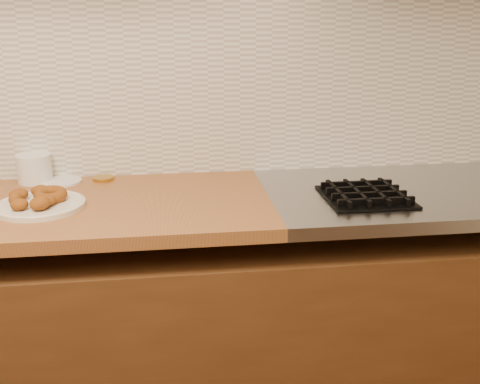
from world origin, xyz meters
name	(u,v)px	position (x,y,z in m)	size (l,w,h in m)	color
wall_back	(107,46)	(0.00, 2.00, 1.35)	(4.00, 0.02, 2.70)	tan
base_cabinet	(120,344)	(0.00, 1.69, 0.39)	(3.60, 0.60, 0.77)	#553219
stovetop	(456,192)	(1.15, 1.69, 0.88)	(1.30, 0.62, 0.04)	#9EA0A5
backsplash	(110,91)	(0.00, 1.99, 1.20)	(3.60, 0.02, 0.60)	silver
burner_grates	(463,190)	(1.13, 1.61, 0.91)	(0.91, 0.26, 0.03)	black
donut_plate	(40,205)	(-0.20, 1.65, 0.91)	(0.26, 0.26, 0.02)	beige
ring_donut	(50,195)	(-0.17, 1.67, 0.93)	(0.10, 0.10, 0.03)	brown
fried_dough_chunks	(32,198)	(-0.22, 1.64, 0.93)	(0.16, 0.21, 0.04)	brown
plastic_tub	(34,168)	(-0.27, 1.93, 0.95)	(0.12, 0.12, 0.10)	white
tub_lid	(61,181)	(-0.18, 1.91, 0.90)	(0.14, 0.14, 0.01)	silver
brass_jar_lid	(103,179)	(-0.04, 1.92, 0.91)	(0.07, 0.07, 0.01)	gold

